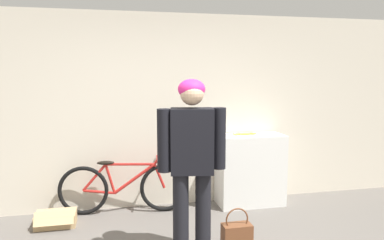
# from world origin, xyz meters

# --- Properties ---
(wall_back) EXTENTS (8.00, 0.07, 2.60)m
(wall_back) POSITION_xyz_m (0.00, 2.27, 1.30)
(wall_back) COLOR beige
(wall_back) RESTS_ON ground_plane
(side_shelf) EXTENTS (0.90, 0.44, 0.97)m
(side_shelf) POSITION_xyz_m (1.19, 2.00, 0.49)
(side_shelf) COLOR white
(side_shelf) RESTS_ON ground_plane
(person) EXTENTS (0.68, 0.30, 1.76)m
(person) POSITION_xyz_m (0.08, 0.73, 1.04)
(person) COLOR black
(person) RESTS_ON ground_plane
(bicycle) EXTENTS (1.67, 0.46, 0.71)m
(bicycle) POSITION_xyz_m (-0.53, 2.04, 0.34)
(bicycle) COLOR black
(bicycle) RESTS_ON ground_plane
(banana) EXTENTS (0.34, 0.09, 0.03)m
(banana) POSITION_xyz_m (1.10, 2.01, 0.99)
(banana) COLOR #EAD64C
(banana) RESTS_ON side_shelf
(handbag) EXTENTS (0.30, 0.17, 0.44)m
(handbag) POSITION_xyz_m (0.56, 0.76, 0.15)
(handbag) COLOR brown
(handbag) RESTS_ON ground_plane
(cardboard_box) EXTENTS (0.46, 0.37, 0.22)m
(cardboard_box) POSITION_xyz_m (-1.35, 1.80, 0.08)
(cardboard_box) COLOR tan
(cardboard_box) RESTS_ON ground_plane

